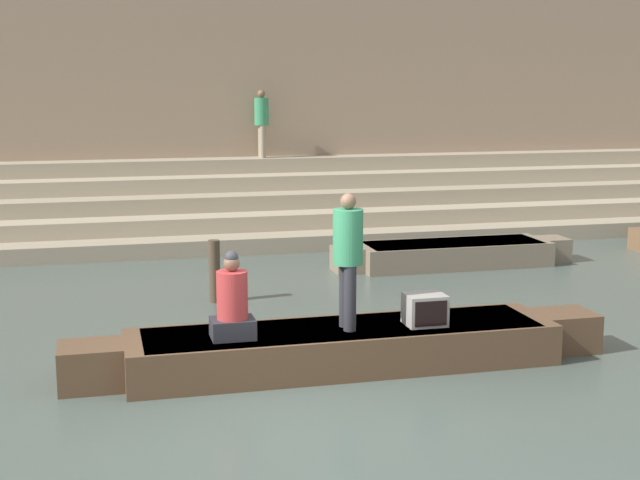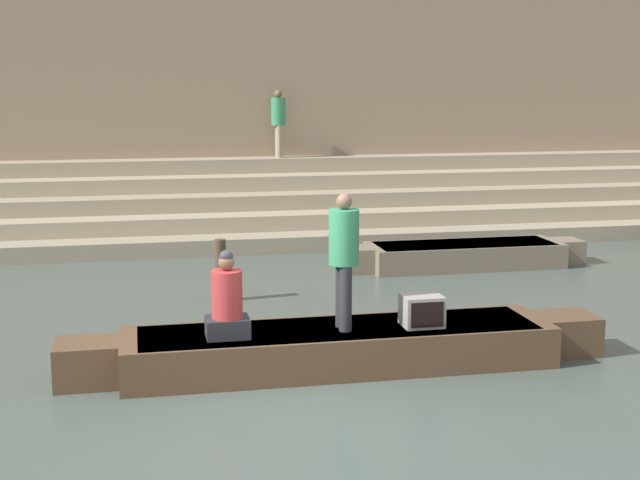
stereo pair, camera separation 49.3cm
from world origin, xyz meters
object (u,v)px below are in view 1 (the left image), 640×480
(tv_set, at_px, (425,309))
(person_on_steps, at_px, (262,119))
(mooring_post, at_px, (215,271))
(person_rowing, at_px, (232,304))
(person_standing, at_px, (348,252))
(rowboat_main, at_px, (343,346))
(moored_boat_shore, at_px, (453,253))

(tv_set, relative_size, person_on_steps, 0.31)
(mooring_post, relative_size, person_on_steps, 0.63)
(person_rowing, xyz_separation_m, tv_set, (2.44, -0.01, -0.22))
(person_standing, xyz_separation_m, person_on_steps, (0.97, 11.05, 1.15))
(rowboat_main, relative_size, person_rowing, 6.48)
(person_on_steps, bearing_deg, person_rowing, -8.28)
(person_rowing, distance_m, mooring_post, 3.88)
(moored_boat_shore, bearing_deg, person_rowing, -134.38)
(mooring_post, distance_m, person_on_steps, 7.87)
(person_rowing, bearing_deg, person_on_steps, 61.04)
(moored_boat_shore, height_order, mooring_post, mooring_post)
(rowboat_main, relative_size, tv_set, 13.86)
(person_rowing, distance_m, tv_set, 2.45)
(tv_set, bearing_deg, person_on_steps, 98.68)
(person_rowing, height_order, person_on_steps, person_on_steps)
(moored_boat_shore, bearing_deg, tv_set, -117.55)
(person_standing, height_order, person_on_steps, person_on_steps)
(rowboat_main, distance_m, person_rowing, 1.56)
(person_rowing, relative_size, moored_boat_shore, 0.22)
(tv_set, distance_m, person_on_steps, 11.29)
(person_rowing, bearing_deg, moored_boat_shore, 30.68)
(rowboat_main, relative_size, person_on_steps, 4.23)
(tv_set, distance_m, mooring_post, 4.42)
(rowboat_main, distance_m, moored_boat_shore, 6.62)
(person_rowing, xyz_separation_m, person_on_steps, (2.41, 11.11, 1.71))
(person_rowing, bearing_deg, mooring_post, 69.11)
(moored_boat_shore, bearing_deg, person_standing, -125.55)
(rowboat_main, distance_m, tv_set, 1.13)
(mooring_post, xyz_separation_m, person_on_steps, (2.13, 7.27, 2.13))
(person_standing, height_order, mooring_post, person_standing)
(person_rowing, xyz_separation_m, mooring_post, (0.28, 3.85, -0.42))
(mooring_post, bearing_deg, person_on_steps, 73.65)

